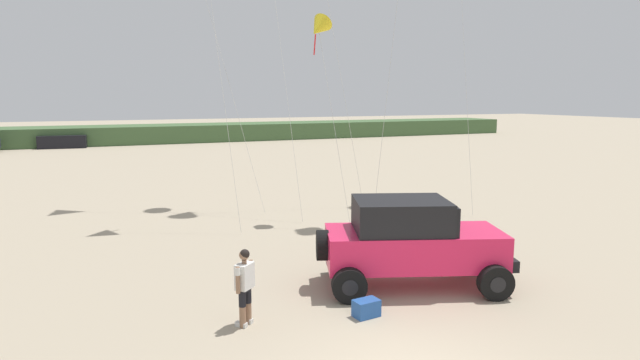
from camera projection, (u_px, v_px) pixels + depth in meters
name	position (u px, v px, depth m)	size (l,w,h in m)	color
dune_ridge	(144.00, 134.00, 55.35)	(90.00, 6.33, 1.82)	#426038
jeep	(411.00, 240.00, 13.21)	(5.00, 3.72, 2.26)	#EA2151
person_watching	(245.00, 283.00, 10.94)	(0.49, 0.47, 1.67)	#8C664C
cooler_box	(366.00, 308.00, 11.50)	(0.56, 0.36, 0.38)	#23519E
distant_sedan	(63.00, 142.00, 49.48)	(4.20, 1.70, 1.20)	black
kite_orange_streamer	(318.00, 28.00, 19.55)	(1.22, 2.62, 7.92)	yellow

